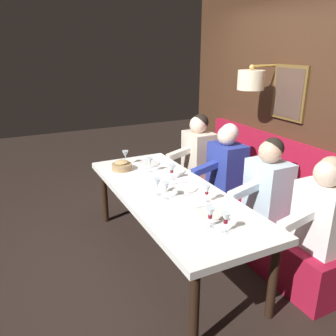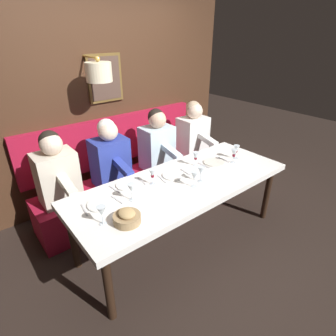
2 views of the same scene
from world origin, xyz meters
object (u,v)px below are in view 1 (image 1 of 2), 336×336
Objects in this scene: wine_glass_3 at (149,162)px; wine_glass_1 at (226,219)px; wine_glass_2 at (125,155)px; diner_near at (268,181)px; bread_bowl at (122,166)px; diner_middle at (227,161)px; wine_glass_4 at (157,183)px; wine_glass_6 at (172,169)px; diner_far at (198,147)px; diner_nearest at (323,207)px; dining_table at (170,198)px; wine_glass_0 at (166,187)px; wine_glass_5 at (210,214)px; wine_glass_7 at (207,190)px.

wine_glass_1 is at bearing -90.59° from wine_glass_3.
diner_near is at bearing -52.27° from wine_glass_2.
bread_bowl is at bearing -122.26° from wine_glass_2.
diner_near is 0.68m from diner_middle.
wine_glass_6 is (0.29, 0.28, -0.00)m from wine_glass_4.
wine_glass_1 is 1.00× the size of wine_glass_3.
diner_middle is at bearing 54.14° from wine_glass_1.
diner_middle and diner_far have the same top height.
wine_glass_2 is 1.00× the size of wine_glass_6.
diner_near is 1.25m from wine_glass_3.
diner_near is 1.29m from diner_far.
diner_middle reaches higher than wine_glass_1.
diner_middle reaches higher than wine_glass_2.
diner_nearest is 4.82× the size of wine_glass_4.
wine_glass_0 is at bearing -129.23° from dining_table.
wine_glass_4 is 0.41m from wine_glass_6.
dining_table is 14.15× the size of wine_glass_3.
wine_glass_6 is at bearing 79.41° from wine_glass_5.
wine_glass_3 is 0.32m from bread_bowl.
bread_bowl is at bearing -170.97° from diner_far.
wine_glass_2 and wine_glass_5 have the same top height.
wine_glass_5 is (0.07, -1.68, -0.00)m from wine_glass_2.
wine_glass_3 is (0.01, 1.43, 0.00)m from wine_glass_1.
diner_middle is 3.60× the size of bread_bowl.
wine_glass_6 is at bearing -174.49° from diner_middle.
wine_glass_6 is at bearing -68.92° from wine_glass_2.
diner_far reaches higher than wine_glass_7.
wine_glass_6 is at bearing 56.88° from wine_glass_0.
dining_table is 0.60m from wine_glass_3.
wine_glass_0 is at bearing 100.55° from wine_glass_1.
diner_near is at bearing -11.79° from wine_glass_0.
diner_near is (0.00, 0.64, 0.00)m from diner_nearest.
wine_glass_0 and wine_glass_5 have the same top height.
bread_bowl is at bearing 158.03° from diner_middle.
diner_middle reaches higher than dining_table.
wine_glass_1 is (-0.86, -0.51, 0.04)m from diner_near.
wine_glass_6 is at bearing -136.93° from diner_far.
diner_near is 1.62m from wine_glass_2.
dining_table is at bearing 6.82° from wine_glass_4.
diner_near is 1.00m from wine_glass_5.
diner_nearest is at bearing -61.54° from wine_glass_3.
wine_glass_5 is at bearing -100.59° from wine_glass_6.
diner_near is 0.95m from wine_glass_6.
diner_near is 4.82× the size of wine_glass_2.
dining_table is 10.55× the size of bread_bowl.
wine_glass_5 is at bearing -118.57° from diner_far.
diner_far reaches higher than wine_glass_4.
wine_glass_7 is at bearing -87.21° from wine_glass_6.
wine_glass_3 is (-0.85, 1.56, 0.04)m from diner_nearest.
dining_table is 0.96m from diner_near.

